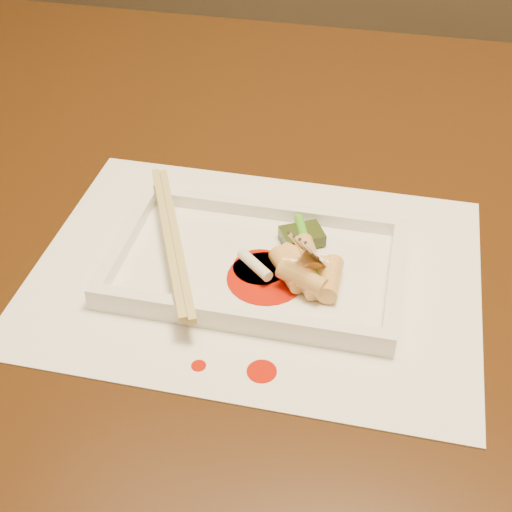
% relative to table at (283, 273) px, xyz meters
% --- Properties ---
extents(table, '(1.40, 0.90, 0.75)m').
position_rel_table_xyz_m(table, '(0.00, 0.00, 0.00)').
color(table, black).
rests_on(table, ground).
extents(placemat, '(0.40, 0.30, 0.00)m').
position_rel_table_xyz_m(placemat, '(-0.01, -0.12, 0.10)').
color(placemat, white).
rests_on(placemat, table).
extents(sauce_splatter_a, '(0.02, 0.02, 0.00)m').
position_rel_table_xyz_m(sauce_splatter_a, '(0.02, -0.23, 0.10)').
color(sauce_splatter_a, '#B21505').
rests_on(sauce_splatter_a, placemat).
extents(sauce_splatter_b, '(0.01, 0.01, 0.00)m').
position_rel_table_xyz_m(sauce_splatter_b, '(-0.03, -0.24, 0.10)').
color(sauce_splatter_b, '#B21505').
rests_on(sauce_splatter_b, placemat).
extents(plate_base, '(0.26, 0.16, 0.01)m').
position_rel_table_xyz_m(plate_base, '(-0.01, -0.12, 0.11)').
color(plate_base, white).
rests_on(plate_base, placemat).
extents(plate_rim_far, '(0.26, 0.01, 0.01)m').
position_rel_table_xyz_m(plate_rim_far, '(-0.01, -0.04, 0.12)').
color(plate_rim_far, white).
rests_on(plate_rim_far, plate_base).
extents(plate_rim_near, '(0.26, 0.01, 0.01)m').
position_rel_table_xyz_m(plate_rim_near, '(-0.01, -0.19, 0.12)').
color(plate_rim_near, white).
rests_on(plate_rim_near, plate_base).
extents(plate_rim_left, '(0.01, 0.14, 0.01)m').
position_rel_table_xyz_m(plate_rim_left, '(-0.13, -0.12, 0.12)').
color(plate_rim_left, white).
rests_on(plate_rim_left, plate_base).
extents(plate_rim_right, '(0.01, 0.14, 0.01)m').
position_rel_table_xyz_m(plate_rim_right, '(0.12, -0.12, 0.12)').
color(plate_rim_right, white).
rests_on(plate_rim_right, plate_base).
extents(veg_piece, '(0.05, 0.04, 0.01)m').
position_rel_table_xyz_m(veg_piece, '(0.03, -0.08, 0.12)').
color(veg_piece, black).
rests_on(veg_piece, plate_base).
extents(scallion_white, '(0.04, 0.03, 0.01)m').
position_rel_table_xyz_m(scallion_white, '(-0.00, -0.13, 0.12)').
color(scallion_white, '#EAEACC').
rests_on(scallion_white, plate_base).
extents(scallion_green, '(0.04, 0.08, 0.01)m').
position_rel_table_xyz_m(scallion_green, '(0.04, -0.10, 0.12)').
color(scallion_green, '#359417').
rests_on(scallion_green, plate_base).
extents(chopstick_a, '(0.10, 0.20, 0.01)m').
position_rel_table_xyz_m(chopstick_a, '(-0.09, -0.12, 0.13)').
color(chopstick_a, tan).
rests_on(chopstick_a, plate_rim_near).
extents(chopstick_b, '(0.10, 0.20, 0.01)m').
position_rel_table_xyz_m(chopstick_b, '(-0.08, -0.12, 0.13)').
color(chopstick_b, tan).
rests_on(chopstick_b, plate_rim_near).
extents(fork, '(0.09, 0.10, 0.14)m').
position_rel_table_xyz_m(fork, '(0.06, -0.10, 0.18)').
color(fork, silver).
rests_on(fork, plate_base).
extents(sauce_blob_0, '(0.05, 0.05, 0.00)m').
position_rel_table_xyz_m(sauce_blob_0, '(-0.00, -0.12, 0.11)').
color(sauce_blob_0, '#B21505').
rests_on(sauce_blob_0, plate_base).
extents(sauce_blob_1, '(0.07, 0.07, 0.00)m').
position_rel_table_xyz_m(sauce_blob_1, '(0.01, -0.13, 0.11)').
color(sauce_blob_1, '#B21505').
rests_on(sauce_blob_1, plate_base).
extents(rice_cake_0, '(0.04, 0.05, 0.02)m').
position_rel_table_xyz_m(rice_cake_0, '(0.04, -0.13, 0.12)').
color(rice_cake_0, '#DFB968').
rests_on(rice_cake_0, plate_base).
extents(rice_cake_1, '(0.05, 0.04, 0.02)m').
position_rel_table_xyz_m(rice_cake_1, '(0.04, -0.12, 0.12)').
color(rice_cake_1, '#DFB968').
rests_on(rice_cake_1, plate_base).
extents(rice_cake_2, '(0.05, 0.03, 0.02)m').
position_rel_table_xyz_m(rice_cake_2, '(0.04, -0.14, 0.13)').
color(rice_cake_2, '#DFB968').
rests_on(rice_cake_2, plate_base).
extents(rice_cake_3, '(0.04, 0.03, 0.02)m').
position_rel_table_xyz_m(rice_cake_3, '(0.04, -0.12, 0.12)').
color(rice_cake_3, '#DFB968').
rests_on(rice_cake_3, plate_base).
extents(rice_cake_4, '(0.04, 0.05, 0.02)m').
position_rel_table_xyz_m(rice_cake_4, '(0.03, -0.13, 0.12)').
color(rice_cake_4, '#DFB968').
rests_on(rice_cake_4, plate_base).
extents(rice_cake_5, '(0.03, 0.04, 0.02)m').
position_rel_table_xyz_m(rice_cake_5, '(0.04, -0.11, 0.13)').
color(rice_cake_5, '#DFB968').
rests_on(rice_cake_5, plate_base).
extents(rice_cake_6, '(0.02, 0.05, 0.02)m').
position_rel_table_xyz_m(rice_cake_6, '(0.06, -0.13, 0.12)').
color(rice_cake_6, '#DFB968').
rests_on(rice_cake_6, plate_base).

